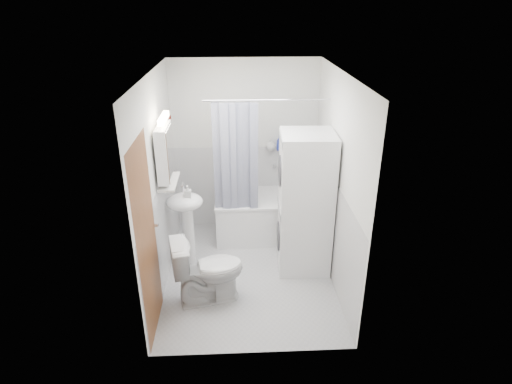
{
  "coord_description": "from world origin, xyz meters",
  "views": [
    {
      "loc": [
        -0.13,
        -4.38,
        3.09
      ],
      "look_at": [
        0.09,
        0.15,
        1.03
      ],
      "focal_mm": 30.0,
      "sensor_mm": 36.0,
      "label": 1
    }
  ],
  "objects_px": {
    "bathtub": "(273,214)",
    "toilet": "(208,270)",
    "sink": "(186,213)",
    "washer_dryer": "(305,203)"
  },
  "relations": [
    {
      "from": "toilet",
      "to": "washer_dryer",
      "type": "bearing_deg",
      "value": -74.56
    },
    {
      "from": "sink",
      "to": "bathtub",
      "type": "bearing_deg",
      "value": 29.22
    },
    {
      "from": "bathtub",
      "to": "toilet",
      "type": "bearing_deg",
      "value": -120.85
    },
    {
      "from": "bathtub",
      "to": "toilet",
      "type": "relative_size",
      "value": 2.03
    },
    {
      "from": "washer_dryer",
      "to": "toilet",
      "type": "height_order",
      "value": "washer_dryer"
    },
    {
      "from": "bathtub",
      "to": "washer_dryer",
      "type": "xyz_separation_m",
      "value": [
        0.31,
        -0.77,
        0.53
      ]
    },
    {
      "from": "washer_dryer",
      "to": "toilet",
      "type": "xyz_separation_m",
      "value": [
        -1.14,
        -0.61,
        -0.48
      ]
    },
    {
      "from": "bathtub",
      "to": "sink",
      "type": "bearing_deg",
      "value": -150.78
    },
    {
      "from": "sink",
      "to": "washer_dryer",
      "type": "bearing_deg",
      "value": -5.73
    },
    {
      "from": "bathtub",
      "to": "toilet",
      "type": "height_order",
      "value": "toilet"
    }
  ]
}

